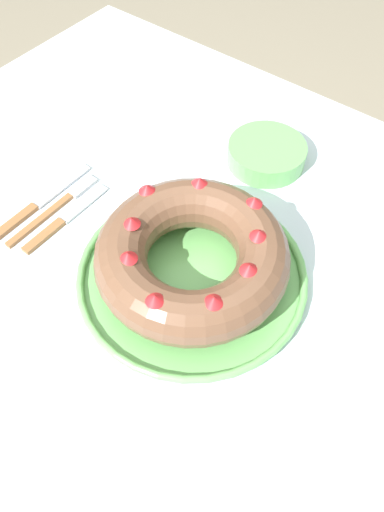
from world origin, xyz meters
The scene contains 8 objects.
ground_plane centered at (0.00, 0.00, 0.00)m, with size 8.00×8.00×0.00m, color gray.
dining_table centered at (0.00, 0.00, 0.66)m, with size 1.31×1.14×0.75m.
serving_dish centered at (0.03, 0.04, 0.76)m, with size 0.35×0.35×0.02m.
bundt_cake centered at (0.03, 0.04, 0.81)m, with size 0.29×0.29×0.09m.
fork centered at (-0.25, 0.02, 0.75)m, with size 0.02×0.20×0.01m.
serving_knife centered at (-0.28, -0.02, 0.75)m, with size 0.02×0.23×0.01m.
cake_knife centered at (-0.22, -0.01, 0.75)m, with size 0.02×0.18×0.01m.
side_bowl centered at (-0.03, 0.33, 0.77)m, with size 0.14×0.14×0.04m, color #6BB760.
Camera 1 is at (0.29, -0.30, 1.39)m, focal length 35.00 mm.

